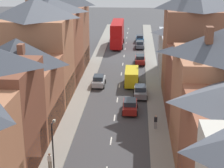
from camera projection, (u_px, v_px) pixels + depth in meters
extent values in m
cube|color=gray|center=(88.00, 80.00, 58.40)|extent=(2.20, 104.00, 0.14)
cube|color=gray|center=(153.00, 82.00, 57.74)|extent=(2.20, 104.00, 0.14)
cube|color=silver|center=(111.00, 141.00, 39.18)|extent=(0.14, 1.80, 0.01)
cube|color=silver|center=(115.00, 118.00, 44.85)|extent=(0.14, 1.80, 0.01)
cube|color=silver|center=(117.00, 100.00, 50.52)|extent=(0.14, 1.80, 0.01)
cube|color=silver|center=(119.00, 86.00, 56.20)|extent=(0.14, 1.80, 0.01)
cube|color=silver|center=(121.00, 74.00, 61.87)|extent=(0.14, 1.80, 0.01)
cube|color=silver|center=(123.00, 64.00, 67.54)|extent=(0.14, 1.80, 0.01)
cube|color=silver|center=(124.00, 56.00, 73.22)|extent=(0.14, 1.80, 0.01)
cube|color=silver|center=(125.00, 49.00, 78.89)|extent=(0.14, 1.80, 0.01)
cube|color=silver|center=(126.00, 43.00, 84.56)|extent=(0.14, 1.80, 0.01)
cube|color=silver|center=(127.00, 38.00, 90.24)|extent=(0.14, 1.80, 0.01)
cube|color=silver|center=(128.00, 33.00, 95.91)|extent=(0.14, 1.80, 0.01)
cube|color=silver|center=(128.00, 29.00, 101.58)|extent=(0.14, 1.80, 0.01)
cube|color=navy|center=(38.00, 151.00, 33.76)|extent=(0.12, 6.77, 3.20)
cube|color=#A36042|center=(21.00, 96.00, 41.23)|extent=(8.00, 9.32, 7.42)
cube|color=navy|center=(57.00, 115.00, 41.65)|extent=(0.12, 8.57, 3.20)
pyramid|color=#383D47|center=(17.00, 51.00, 39.60)|extent=(8.00, 9.32, 2.80)
cube|color=brown|center=(21.00, 50.00, 37.75)|extent=(0.60, 0.90, 1.17)
cube|color=#B2704C|center=(39.00, 60.00, 48.68)|extent=(8.00, 7.67, 11.10)
cube|color=#1E5133|center=(70.00, 90.00, 49.68)|extent=(0.12, 7.06, 3.20)
pyramid|color=#565B66|center=(36.00, 7.00, 46.50)|extent=(8.00, 7.67, 2.53)
cube|color=#99664C|center=(29.00, 2.00, 47.59)|extent=(0.60, 0.90, 0.95)
cube|color=#935138|center=(53.00, 47.00, 56.59)|extent=(8.00, 8.95, 10.77)
cube|color=olive|center=(79.00, 72.00, 57.54)|extent=(0.12, 8.23, 3.20)
pyramid|color=#474C56|center=(51.00, 4.00, 54.54)|extent=(8.00, 8.95, 2.07)
cube|color=brown|center=(63.00, 37.00, 64.46)|extent=(8.00, 7.66, 10.69)
cube|color=black|center=(87.00, 58.00, 65.39)|extent=(0.12, 7.04, 3.20)
cube|color=#B2704C|center=(218.00, 106.00, 35.05)|extent=(8.00, 8.80, 10.06)
cube|color=olive|center=(174.00, 138.00, 36.39)|extent=(0.12, 8.10, 3.20)
pyramid|color=#474C56|center=(224.00, 41.00, 33.07)|extent=(8.00, 8.80, 2.34)
cube|color=brown|center=(209.00, 35.00, 31.87)|extent=(0.60, 0.90, 1.45)
cube|color=brown|center=(202.00, 86.00, 43.55)|extent=(8.00, 8.52, 8.07)
cube|color=olive|center=(167.00, 105.00, 44.58)|extent=(0.12, 7.83, 3.20)
pyramid|color=#383D47|center=(206.00, 45.00, 41.97)|extent=(8.00, 8.52, 1.81)
cube|color=brown|center=(208.00, 43.00, 39.88)|extent=(0.60, 0.90, 1.32)
cube|color=brown|center=(194.00, 54.00, 50.27)|extent=(8.00, 7.02, 11.95)
cube|color=navy|center=(163.00, 84.00, 51.93)|extent=(0.12, 6.46, 3.20)
cube|color=#ADB2B7|center=(185.00, 55.00, 59.66)|extent=(8.00, 11.18, 7.03)
cube|color=black|center=(160.00, 66.00, 60.53)|extent=(0.12, 10.29, 3.20)
pyramid|color=#565B66|center=(187.00, 26.00, 58.19)|extent=(8.00, 11.18, 2.19)
cube|color=#99664C|center=(200.00, 26.00, 54.96)|extent=(0.60, 0.90, 1.05)
cube|color=#B70F0F|center=(117.00, 39.00, 80.93)|extent=(2.44, 10.80, 2.50)
cube|color=#B70F0F|center=(117.00, 28.00, 80.16)|extent=(2.44, 10.58, 2.30)
cube|color=#B70F0F|center=(117.00, 22.00, 79.78)|extent=(2.39, 10.37, 0.10)
cube|color=#28333D|center=(119.00, 33.00, 85.92)|extent=(2.20, 0.10, 1.20)
cube|color=#28333D|center=(119.00, 23.00, 85.19)|extent=(2.20, 0.10, 1.10)
cube|color=#28333D|center=(112.00, 37.00, 80.93)|extent=(0.06, 9.18, 0.90)
cube|color=#28333D|center=(112.00, 27.00, 80.21)|extent=(0.06, 9.18, 0.90)
cube|color=yellow|center=(119.00, 20.00, 84.94)|extent=(1.34, 0.08, 0.32)
cylinder|color=black|center=(113.00, 41.00, 84.54)|extent=(0.30, 1.00, 1.00)
cylinder|color=black|center=(123.00, 41.00, 84.38)|extent=(0.30, 1.00, 1.00)
cylinder|color=black|center=(111.00, 47.00, 78.57)|extent=(0.30, 1.00, 1.00)
cylinder|color=black|center=(122.00, 47.00, 78.41)|extent=(0.30, 1.00, 1.00)
cube|color=#B7BABF|center=(99.00, 81.00, 55.92)|extent=(1.70, 4.06, 0.76)
cube|color=#28333D|center=(99.00, 77.00, 55.51)|extent=(1.46, 2.03, 0.60)
cylinder|color=black|center=(94.00, 81.00, 57.29)|extent=(0.20, 0.62, 0.62)
cylinder|color=black|center=(105.00, 81.00, 57.18)|extent=(0.20, 0.62, 0.62)
cylinder|color=black|center=(92.00, 86.00, 54.91)|extent=(0.20, 0.62, 0.62)
cylinder|color=black|center=(104.00, 87.00, 54.80)|extent=(0.20, 0.62, 0.62)
cube|color=#4C515B|center=(140.00, 45.00, 79.66)|extent=(1.70, 4.40, 0.66)
cube|color=#28333D|center=(140.00, 42.00, 79.25)|extent=(1.46, 2.20, 0.60)
cylinder|color=black|center=(136.00, 45.00, 81.11)|extent=(0.20, 0.62, 0.62)
cylinder|color=black|center=(144.00, 45.00, 81.00)|extent=(0.20, 0.62, 0.62)
cylinder|color=black|center=(136.00, 48.00, 78.53)|extent=(0.20, 0.62, 0.62)
cylinder|color=black|center=(144.00, 48.00, 78.42)|extent=(0.20, 0.62, 0.62)
cube|color=#236093|center=(140.00, 39.00, 85.34)|extent=(1.70, 3.95, 0.73)
cube|color=#28333D|center=(140.00, 36.00, 84.95)|extent=(1.46, 1.97, 0.60)
cylinder|color=black|center=(136.00, 39.00, 86.67)|extent=(0.20, 0.62, 0.62)
cylinder|color=black|center=(143.00, 40.00, 86.56)|extent=(0.20, 0.62, 0.62)
cylinder|color=black|center=(136.00, 42.00, 84.36)|extent=(0.20, 0.62, 0.62)
cylinder|color=black|center=(144.00, 42.00, 84.25)|extent=(0.20, 0.62, 0.62)
cube|color=maroon|center=(130.00, 107.00, 46.39)|extent=(1.70, 4.17, 0.78)
cube|color=#28333D|center=(130.00, 102.00, 45.97)|extent=(1.46, 2.09, 0.60)
cylinder|color=black|center=(124.00, 105.00, 47.79)|extent=(0.20, 0.62, 0.62)
cylinder|color=black|center=(137.00, 106.00, 47.68)|extent=(0.20, 0.62, 0.62)
cylinder|color=black|center=(123.00, 113.00, 45.35)|extent=(0.20, 0.62, 0.62)
cylinder|color=black|center=(137.00, 114.00, 45.24)|extent=(0.20, 0.62, 0.62)
cube|color=maroon|center=(140.00, 60.00, 67.75)|extent=(1.70, 4.43, 0.74)
cube|color=#28333D|center=(140.00, 57.00, 67.33)|extent=(1.46, 2.21, 0.60)
cylinder|color=black|center=(135.00, 60.00, 69.22)|extent=(0.20, 0.62, 0.62)
cylinder|color=black|center=(145.00, 60.00, 69.11)|extent=(0.20, 0.62, 0.62)
cylinder|color=black|center=(135.00, 64.00, 66.63)|extent=(0.20, 0.62, 0.62)
cylinder|color=black|center=(145.00, 64.00, 66.52)|extent=(0.20, 0.62, 0.62)
cube|color=gray|center=(140.00, 92.00, 51.39)|extent=(1.70, 3.98, 0.79)
cube|color=#28333D|center=(140.00, 88.00, 50.98)|extent=(1.46, 1.99, 0.60)
cylinder|color=black|center=(134.00, 92.00, 52.74)|extent=(0.20, 0.62, 0.62)
cylinder|color=black|center=(146.00, 92.00, 52.63)|extent=(0.20, 0.62, 0.62)
cylinder|color=black|center=(134.00, 98.00, 50.40)|extent=(0.20, 0.62, 0.62)
cylinder|color=black|center=(147.00, 98.00, 50.29)|extent=(0.20, 0.62, 0.62)
cube|color=yellow|center=(132.00, 76.00, 56.06)|extent=(1.96, 5.20, 2.10)
cube|color=#28333D|center=(132.00, 70.00, 58.38)|extent=(1.76, 0.10, 0.90)
cylinder|color=black|center=(125.00, 79.00, 57.92)|extent=(0.24, 0.72, 0.72)
cylinder|color=black|center=(138.00, 80.00, 57.80)|extent=(0.24, 0.72, 0.72)
cylinder|color=black|center=(125.00, 86.00, 54.97)|extent=(0.24, 0.72, 0.72)
cylinder|color=black|center=(138.00, 86.00, 54.85)|extent=(0.24, 0.72, 0.72)
cylinder|color=brown|center=(49.00, 165.00, 33.55)|extent=(0.14, 0.14, 0.84)
cylinder|color=brown|center=(51.00, 165.00, 33.54)|extent=(0.14, 0.14, 0.84)
cube|color=silver|center=(50.00, 158.00, 33.33)|extent=(0.36, 0.22, 0.54)
sphere|color=#9E7051|center=(49.00, 154.00, 33.20)|extent=(0.22, 0.22, 0.22)
cylinder|color=gray|center=(155.00, 125.00, 41.56)|extent=(0.14, 0.14, 0.84)
cylinder|color=gray|center=(156.00, 125.00, 41.55)|extent=(0.14, 0.14, 0.84)
cube|color=black|center=(156.00, 119.00, 41.34)|extent=(0.36, 0.22, 0.54)
sphere|color=tan|center=(156.00, 116.00, 41.21)|extent=(0.22, 0.22, 0.22)
cylinder|color=black|center=(53.00, 154.00, 31.06)|extent=(0.12, 0.12, 5.50)
cylinder|color=black|center=(53.00, 122.00, 30.64)|extent=(0.08, 0.90, 0.08)
cube|color=beige|center=(54.00, 121.00, 31.09)|extent=(0.20, 0.32, 0.20)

